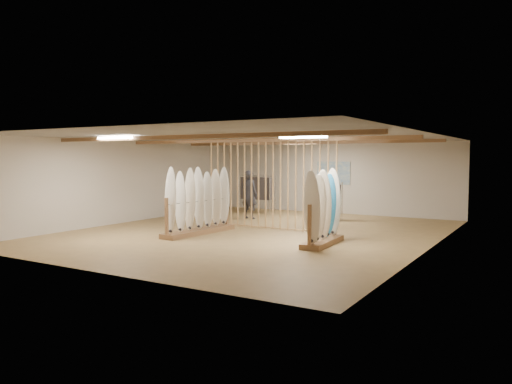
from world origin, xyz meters
The scene contains 16 objects.
floor centered at (0.00, 0.00, 0.00)m, with size 12.00×12.00×0.00m, color #9A7A4A.
ceiling centered at (0.00, 0.00, 2.80)m, with size 12.00×12.00×0.00m, color gray.
wall_back centered at (0.00, 6.00, 1.40)m, with size 12.00×12.00×0.00m, color beige.
wall_front centered at (0.00, -6.00, 1.40)m, with size 12.00×12.00×0.00m, color beige.
wall_left centered at (-5.00, 0.00, 1.40)m, with size 12.00×12.00×0.00m, color beige.
wall_right centered at (5.00, 0.00, 1.40)m, with size 12.00×12.00×0.00m, color beige.
ceiling_slats centered at (0.00, 0.00, 2.72)m, with size 9.50×6.12×0.10m, color brown.
light_panels centered at (0.00, 0.00, 2.74)m, with size 1.20×0.35×0.06m, color white.
bamboo_partition centered at (0.00, 0.80, 1.40)m, with size 4.45×0.05×2.78m.
poster centered at (0.00, 5.98, 1.60)m, with size 1.40×0.03×0.90m, color #2E62A3.
rack_left centered at (-1.28, -1.09, 0.65)m, with size 0.71×2.74×1.89m.
rack_right centered at (2.53, -0.93, 0.63)m, with size 0.62×1.96×1.84m.
clothing_rack_a centered at (-2.54, 4.30, 1.00)m, with size 1.44×0.39×1.54m.
clothing_rack_b centered at (0.56, 3.77, 0.88)m, with size 1.21×0.71×1.35m.
shopper_a centered at (-1.90, 2.68, 1.00)m, with size 0.73×0.49×1.99m, color #25262D.
shopper_b centered at (0.63, 2.87, 0.86)m, with size 0.83×0.65×1.72m, color #312D26.
Camera 1 is at (7.54, -12.57, 2.23)m, focal length 35.00 mm.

